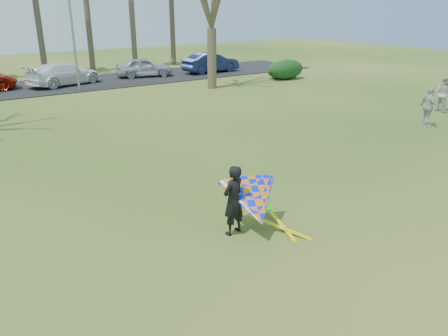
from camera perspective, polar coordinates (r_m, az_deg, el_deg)
ground at (r=11.33m, az=5.80°, el=-8.16°), size 100.00×100.00×0.00m
parking_strip at (r=33.59m, az=-23.17°, el=9.65°), size 46.00×7.00×0.06m
streetlight at (r=30.77m, az=-19.01°, el=17.69°), size 2.28×0.18×8.00m
hedge_near at (r=34.87m, az=8.24°, el=12.62°), size 3.03×1.37×1.51m
hedge_far at (r=35.41m, az=7.28°, el=12.63°), size 2.38×1.12×1.32m
car_3 at (r=33.68m, az=-20.19°, el=11.47°), size 5.77×3.76×1.55m
car_4 at (r=36.06m, az=-10.42°, el=12.83°), size 4.65×2.75×1.48m
car_5 at (r=37.92m, az=-1.72°, el=13.60°), size 4.95×1.91×1.61m
pedestrian_a at (r=26.54m, az=26.77°, el=8.66°), size 0.91×1.06×1.91m
pedestrian_b at (r=22.75m, az=25.16°, el=7.21°), size 0.86×1.18×1.87m
kite_flyer at (r=10.85m, az=3.59°, el=-4.38°), size 2.13×2.39×2.02m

